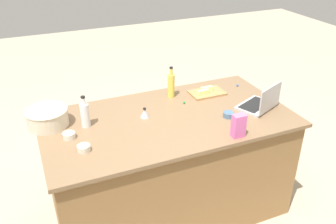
# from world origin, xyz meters

# --- Properties ---
(ground_plane) EXTENTS (12.00, 12.00, 0.00)m
(ground_plane) POSITION_xyz_m (0.00, 0.00, 0.00)
(ground_plane) COLOR #B7A88E
(island_counter) EXTENTS (1.92, 1.02, 0.90)m
(island_counter) POSITION_xyz_m (0.00, 0.00, 0.45)
(island_counter) COLOR olive
(island_counter) RESTS_ON ground
(laptop) EXTENTS (0.37, 0.33, 0.22)m
(laptop) POSITION_xyz_m (-0.74, 0.15, 0.95)
(laptop) COLOR #B7B7BC
(laptop) RESTS_ON island_counter
(mixing_bowl_large) EXTENTS (0.31, 0.31, 0.14)m
(mixing_bowl_large) POSITION_xyz_m (0.86, -0.24, 0.97)
(mixing_bowl_large) COLOR beige
(mixing_bowl_large) RESTS_ON island_counter
(bottle_oil) EXTENTS (0.06, 0.06, 0.27)m
(bottle_oil) POSITION_xyz_m (-0.17, -0.33, 1.01)
(bottle_oil) COLOR #DBC64C
(bottle_oil) RESTS_ON island_counter
(bottle_vinegar) EXTENTS (0.07, 0.07, 0.24)m
(bottle_vinegar) POSITION_xyz_m (0.61, -0.12, 1.00)
(bottle_vinegar) COLOR white
(bottle_vinegar) RESTS_ON island_counter
(cutting_board) EXTENTS (0.30, 0.19, 0.02)m
(cutting_board) POSITION_xyz_m (-0.48, -0.26, 0.91)
(cutting_board) COLOR #AD7F4C
(cutting_board) RESTS_ON island_counter
(butter_stick_left) EXTENTS (0.11, 0.04, 0.04)m
(butter_stick_left) POSITION_xyz_m (-0.49, -0.29, 0.94)
(butter_stick_left) COLOR #F4E58C
(butter_stick_left) RESTS_ON cutting_board
(butter_stick_right) EXTENTS (0.11, 0.05, 0.04)m
(butter_stick_right) POSITION_xyz_m (-0.43, -0.24, 0.94)
(butter_stick_right) COLOR #F4E58C
(butter_stick_right) RESTS_ON cutting_board
(ramekin_small) EXTENTS (0.09, 0.09, 0.04)m
(ramekin_small) POSITION_xyz_m (0.69, 0.20, 0.92)
(ramekin_small) COLOR beige
(ramekin_small) RESTS_ON island_counter
(ramekin_medium) EXTENTS (0.09, 0.09, 0.04)m
(ramekin_medium) POSITION_xyz_m (0.75, 0.00, 0.92)
(ramekin_medium) COLOR beige
(ramekin_medium) RESTS_ON island_counter
(ramekin_wide) EXTENTS (0.08, 0.08, 0.04)m
(ramekin_wide) POSITION_xyz_m (-0.43, 0.17, 0.92)
(ramekin_wide) COLOR slate
(ramekin_wide) RESTS_ON island_counter
(kitchen_timer) EXTENTS (0.07, 0.07, 0.08)m
(kitchen_timer) POSITION_xyz_m (0.16, -0.08, 0.94)
(kitchen_timer) COLOR #B2B2B7
(kitchen_timer) RESTS_ON island_counter
(candy_bag) EXTENTS (0.09, 0.06, 0.17)m
(candy_bag) POSITION_xyz_m (-0.35, 0.44, 0.99)
(candy_bag) COLOR pink
(candy_bag) RESTS_ON island_counter
(candy_0) EXTENTS (0.02, 0.02, 0.02)m
(candy_0) POSITION_xyz_m (-0.22, -0.17, 0.91)
(candy_0) COLOR green
(candy_0) RESTS_ON island_counter
(candy_1) EXTENTS (0.02, 0.02, 0.02)m
(candy_1) POSITION_xyz_m (-0.32, 0.43, 0.91)
(candy_1) COLOR green
(candy_1) RESTS_ON island_counter
(candy_2) EXTENTS (0.02, 0.02, 0.02)m
(candy_2) POSITION_xyz_m (-0.81, -0.29, 0.91)
(candy_2) COLOR blue
(candy_2) RESTS_ON island_counter
(candy_3) EXTENTS (0.02, 0.02, 0.02)m
(candy_3) POSITION_xyz_m (-0.35, -0.37, 0.91)
(candy_3) COLOR blue
(candy_3) RESTS_ON island_counter
(candy_4) EXTENTS (0.02, 0.02, 0.02)m
(candy_4) POSITION_xyz_m (-0.62, 0.09, 0.91)
(candy_4) COLOR red
(candy_4) RESTS_ON island_counter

